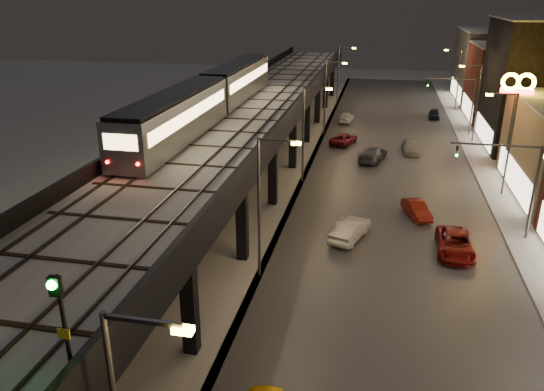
{
  "coord_description": "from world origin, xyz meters",
  "views": [
    {
      "loc": [
        6.0,
        -15.62,
        16.83
      ],
      "look_at": [
        -0.16,
        14.27,
        5.0
      ],
      "focal_mm": 35.0,
      "sensor_mm": 36.0,
      "label": 1
    }
  ],
  "objects_px": {
    "rail_signal": "(59,306)",
    "car_onc_silver": "(417,210)",
    "car_near_white": "(350,230)",
    "car_onc_white": "(410,148)",
    "car_far_white": "(346,117)",
    "car_onc_red": "(434,114)",
    "subway_train": "(212,95)",
    "car_mid_silver": "(344,139)",
    "car_mid_dark": "(372,154)",
    "car_onc_dark": "(455,245)"
  },
  "relations": [
    {
      "from": "rail_signal",
      "to": "car_far_white",
      "type": "height_order",
      "value": "rail_signal"
    },
    {
      "from": "car_mid_dark",
      "to": "car_onc_red",
      "type": "xyz_separation_m",
      "value": [
        7.94,
        21.91,
        -0.12
      ]
    },
    {
      "from": "car_onc_silver",
      "to": "car_onc_dark",
      "type": "height_order",
      "value": "car_onc_dark"
    },
    {
      "from": "rail_signal",
      "to": "car_onc_dark",
      "type": "bearing_deg",
      "value": 59.48
    },
    {
      "from": "car_onc_silver",
      "to": "car_onc_white",
      "type": "height_order",
      "value": "car_onc_silver"
    },
    {
      "from": "car_far_white",
      "to": "car_onc_white",
      "type": "distance_m",
      "value": 15.5
    },
    {
      "from": "car_mid_silver",
      "to": "car_onc_dark",
      "type": "bearing_deg",
      "value": 128.12
    },
    {
      "from": "car_mid_dark",
      "to": "car_onc_white",
      "type": "distance_m",
      "value": 5.61
    },
    {
      "from": "subway_train",
      "to": "car_onc_white",
      "type": "xyz_separation_m",
      "value": [
        18.11,
        14.17,
        -7.7
      ]
    },
    {
      "from": "rail_signal",
      "to": "car_onc_silver",
      "type": "distance_m",
      "value": 32.57
    },
    {
      "from": "rail_signal",
      "to": "car_mid_dark",
      "type": "relative_size",
      "value": 0.62
    },
    {
      "from": "car_near_white",
      "to": "car_onc_red",
      "type": "relative_size",
      "value": 1.25
    },
    {
      "from": "car_mid_silver",
      "to": "car_far_white",
      "type": "relative_size",
      "value": 1.12
    },
    {
      "from": "car_mid_silver",
      "to": "car_onc_white",
      "type": "distance_m",
      "value": 7.79
    },
    {
      "from": "car_mid_dark",
      "to": "car_onc_silver",
      "type": "height_order",
      "value": "car_mid_dark"
    },
    {
      "from": "car_onc_white",
      "to": "car_onc_red",
      "type": "bearing_deg",
      "value": 73.82
    },
    {
      "from": "rail_signal",
      "to": "car_onc_silver",
      "type": "xyz_separation_m",
      "value": [
        11.52,
        29.32,
        -8.26
      ]
    },
    {
      "from": "rail_signal",
      "to": "car_mid_silver",
      "type": "xyz_separation_m",
      "value": [
        4.2,
        49.64,
        -8.25
      ]
    },
    {
      "from": "subway_train",
      "to": "rail_signal",
      "type": "height_order",
      "value": "subway_train"
    },
    {
      "from": "rail_signal",
      "to": "car_near_white",
      "type": "bearing_deg",
      "value": 74.71
    },
    {
      "from": "car_mid_dark",
      "to": "rail_signal",
      "type": "bearing_deg",
      "value": 94.32
    },
    {
      "from": "car_mid_dark",
      "to": "car_onc_dark",
      "type": "relative_size",
      "value": 1.0
    },
    {
      "from": "car_mid_dark",
      "to": "car_far_white",
      "type": "height_order",
      "value": "car_mid_dark"
    },
    {
      "from": "rail_signal",
      "to": "car_near_white",
      "type": "xyz_separation_m",
      "value": [
        6.62,
        24.22,
        -8.13
      ]
    },
    {
      "from": "car_mid_dark",
      "to": "car_onc_dark",
      "type": "distance_m",
      "value": 21.21
    },
    {
      "from": "car_near_white",
      "to": "car_onc_silver",
      "type": "relative_size",
      "value": 1.21
    },
    {
      "from": "car_near_white",
      "to": "car_onc_silver",
      "type": "xyz_separation_m",
      "value": [
        4.89,
        5.1,
        -0.13
      ]
    },
    {
      "from": "car_far_white",
      "to": "car_onc_dark",
      "type": "distance_m",
      "value": 38.8
    },
    {
      "from": "rail_signal",
      "to": "car_far_white",
      "type": "bearing_deg",
      "value": 86.56
    },
    {
      "from": "subway_train",
      "to": "car_onc_red",
      "type": "xyz_separation_m",
      "value": [
        22.01,
        32.19,
        -7.69
      ]
    },
    {
      "from": "subway_train",
      "to": "rail_signal",
      "type": "distance_m",
      "value": 34.02
    },
    {
      "from": "car_onc_dark",
      "to": "rail_signal",
      "type": "bearing_deg",
      "value": -119.29
    },
    {
      "from": "car_far_white",
      "to": "car_onc_red",
      "type": "relative_size",
      "value": 1.11
    },
    {
      "from": "car_mid_dark",
      "to": "car_onc_white",
      "type": "bearing_deg",
      "value": -121.77
    },
    {
      "from": "subway_train",
      "to": "car_onc_dark",
      "type": "distance_m",
      "value": 23.78
    },
    {
      "from": "subway_train",
      "to": "car_onc_dark",
      "type": "bearing_deg",
      "value": -26.45
    },
    {
      "from": "rail_signal",
      "to": "car_near_white",
      "type": "height_order",
      "value": "rail_signal"
    },
    {
      "from": "rail_signal",
      "to": "car_onc_red",
      "type": "distance_m",
      "value": 67.93
    },
    {
      "from": "car_mid_silver",
      "to": "car_onc_silver",
      "type": "distance_m",
      "value": 21.59
    },
    {
      "from": "car_mid_silver",
      "to": "car_onc_silver",
      "type": "bearing_deg",
      "value": 127.9
    },
    {
      "from": "car_onc_red",
      "to": "car_mid_silver",
      "type": "bearing_deg",
      "value": -122.49
    },
    {
      "from": "car_onc_red",
      "to": "car_onc_silver",
      "type": "bearing_deg",
      "value": -93.37
    },
    {
      "from": "subway_train",
      "to": "car_mid_dark",
      "type": "bearing_deg",
      "value": 36.15
    },
    {
      "from": "rail_signal",
      "to": "car_near_white",
      "type": "relative_size",
      "value": 0.69
    },
    {
      "from": "car_onc_red",
      "to": "car_far_white",
      "type": "bearing_deg",
      "value": -155.18
    },
    {
      "from": "rail_signal",
      "to": "car_onc_silver",
      "type": "relative_size",
      "value": 0.84
    },
    {
      "from": "car_near_white",
      "to": "car_mid_silver",
      "type": "height_order",
      "value": "car_near_white"
    },
    {
      "from": "car_onc_silver",
      "to": "car_mid_dark",
      "type": "bearing_deg",
      "value": 86.51
    },
    {
      "from": "car_near_white",
      "to": "car_onc_silver",
      "type": "bearing_deg",
      "value": -116.03
    },
    {
      "from": "car_near_white",
      "to": "car_onc_silver",
      "type": "distance_m",
      "value": 7.07
    }
  ]
}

